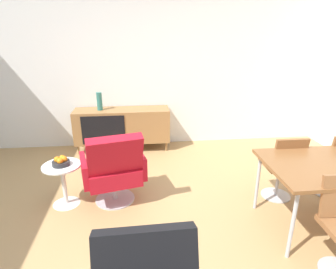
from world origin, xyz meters
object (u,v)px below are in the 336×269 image
object	(u,v)px
dining_chair_back_left	(283,165)
lounge_chair_red	(114,168)
vase_cobalt	(99,101)
sideboard	(122,125)
fruit_bowl	(61,162)
side_table_round	(63,180)

from	to	relation	value
dining_chair_back_left	lounge_chair_red	distance (m)	2.02
vase_cobalt	lounge_chair_red	world-z (taller)	vase_cobalt
sideboard	dining_chair_back_left	xyz separation A→B (m)	(1.99, -1.80, 0.03)
sideboard	lounge_chair_red	bearing A→B (deg)	-90.94
dining_chair_back_left	fruit_bowl	xyz separation A→B (m)	(-2.61, 0.17, 0.09)
lounge_chair_red	vase_cobalt	bearing A→B (deg)	100.89
side_table_round	fruit_bowl	distance (m)	0.24
dining_chair_back_left	lounge_chair_red	bearing A→B (deg)	176.41
dining_chair_back_left	sideboard	bearing A→B (deg)	137.73
dining_chair_back_left	fruit_bowl	bearing A→B (deg)	176.36
vase_cobalt	fruit_bowl	world-z (taller)	vase_cobalt
vase_cobalt	side_table_round	xyz separation A→B (m)	(-0.28, -1.64, -0.55)
lounge_chair_red	fruit_bowl	size ratio (longest dim) A/B	4.73
lounge_chair_red	fruit_bowl	world-z (taller)	lounge_chair_red
sideboard	vase_cobalt	world-z (taller)	vase_cobalt
lounge_chair_red	fruit_bowl	xyz separation A→B (m)	(-0.60, 0.04, 0.10)
sideboard	fruit_bowl	world-z (taller)	sideboard
vase_cobalt	lounge_chair_red	xyz separation A→B (m)	(0.32, -1.68, -0.40)
dining_chair_back_left	lounge_chair_red	world-z (taller)	lounge_chair_red
sideboard	side_table_round	size ratio (longest dim) A/B	3.08
side_table_round	fruit_bowl	xyz separation A→B (m)	(0.00, 0.00, 0.24)
dining_chair_back_left	fruit_bowl	world-z (taller)	dining_chair_back_left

